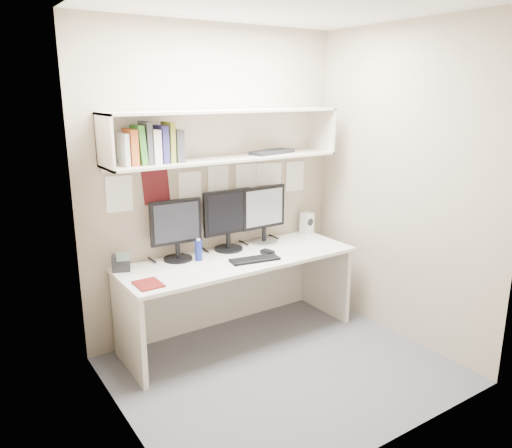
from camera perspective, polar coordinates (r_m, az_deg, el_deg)
floor at (r=3.97m, az=3.14°, el=-16.35°), size 2.40×2.00×0.01m
ceiling at (r=3.44m, az=3.81°, el=23.90°), size 2.40×2.00×0.01m
wall_back at (r=4.31m, az=-4.59°, el=4.70°), size 2.40×0.02×2.60m
wall_front at (r=2.77m, az=15.93°, el=-1.63°), size 2.40×0.02×2.60m
wall_left at (r=2.94m, az=-15.62°, el=-0.67°), size 0.02×2.00×2.60m
wall_right at (r=4.30m, az=16.39°, el=4.11°), size 0.02×2.00×2.60m
desk at (r=4.28m, az=-2.03°, el=-8.39°), size 2.00×0.70×0.73m
overhead_hutch at (r=4.13m, az=-3.75°, el=10.16°), size 2.00×0.38×0.40m
pinned_papers at (r=4.31m, az=-4.54°, el=4.03°), size 1.92×0.01×0.48m
monitor_left at (r=4.06m, az=-9.10°, el=-0.42°), size 0.43×0.24×0.50m
monitor_center at (r=4.27m, az=-3.26°, el=0.68°), size 0.45×0.25×0.53m
monitor_right at (r=4.46m, az=0.87°, el=1.29°), size 0.45×0.25×0.52m
keyboard at (r=4.06m, az=-0.14°, el=-4.08°), size 0.42×0.21×0.02m
mouse at (r=4.22m, az=1.32°, el=-3.23°), size 0.09×0.12×0.03m
speaker at (r=4.84m, az=5.83°, el=0.12°), size 0.11×0.11×0.20m
blue_bottle at (r=4.07m, az=-6.58°, el=-2.98°), size 0.06×0.06×0.18m
maroon_notebook at (r=3.65m, az=-12.21°, el=-6.74°), size 0.18×0.22×0.01m
desk_phone at (r=3.96m, az=-15.16°, el=-4.30°), size 0.16×0.16×0.16m
book_stack at (r=3.82m, az=-11.85°, el=8.80°), size 0.46×0.19×0.31m
hutch_tray at (r=4.35m, az=1.87°, el=8.24°), size 0.45×0.26×0.03m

